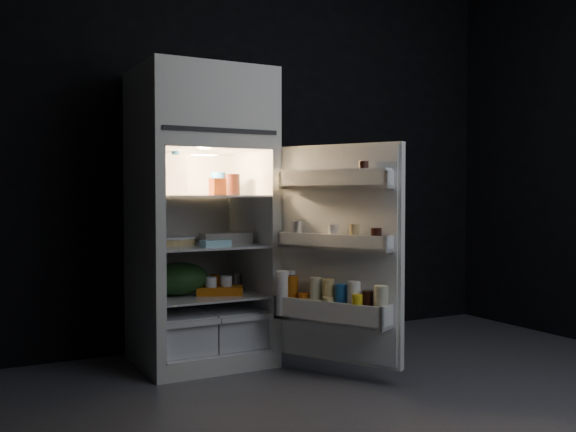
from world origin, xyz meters
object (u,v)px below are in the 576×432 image
egg_carton (226,239)px  yogurt_tray (220,290)px  milk_jug (175,175)px  refrigerator (199,207)px  fridge_door (337,259)px

egg_carton → yogurt_tray: 0.32m
yogurt_tray → milk_jug: bearing=167.5°
refrigerator → fridge_door: 0.94m
fridge_door → egg_carton: size_ratio=3.91×
refrigerator → yogurt_tray: bearing=-60.2°
fridge_door → yogurt_tray: 0.77m
milk_jug → yogurt_tray: bearing=-20.1°
refrigerator → egg_carton: (0.14, -0.11, -0.19)m
refrigerator → milk_jug: 0.24m
fridge_door → egg_carton: bearing=124.9°
refrigerator → yogurt_tray: size_ratio=6.53×
milk_jug → fridge_door: bearing=-29.8°
refrigerator → egg_carton: 0.26m
egg_carton → yogurt_tray: bearing=-151.3°
fridge_door → refrigerator: bearing=128.0°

